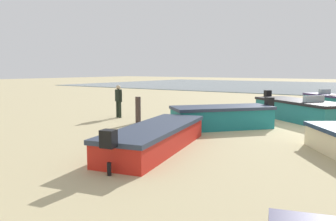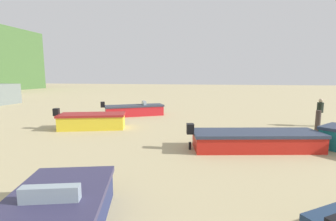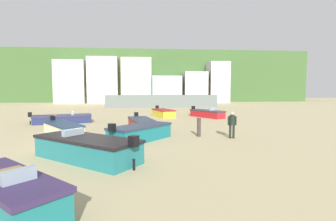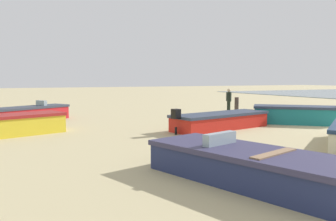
# 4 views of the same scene
# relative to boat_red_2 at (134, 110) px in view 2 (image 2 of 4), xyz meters

# --- Properties ---
(boat_red_2) EXTENTS (3.26, 4.34, 1.11)m
(boat_red_2) POSITION_rel_boat_red_2_xyz_m (0.00, 0.00, 0.00)
(boat_red_2) COLOR red
(boat_red_2) RESTS_ON ground
(boat_yellow_5) EXTENTS (2.50, 3.90, 1.16)m
(boat_yellow_5) POSITION_rel_boat_red_2_xyz_m (-4.68, 0.76, 0.02)
(boat_yellow_5) COLOR gold
(boat_yellow_5) RESTS_ON ground
(boat_red_7) EXTENTS (2.57, 5.33, 1.05)m
(boat_red_7) POSITION_rel_boat_red_2_xyz_m (-6.82, -7.58, -0.04)
(boat_red_7) COLOR red
(boat_red_7) RESTS_ON ground
(mooring_post_near_water) EXTENTS (0.24, 0.24, 1.18)m
(mooring_post_near_water) POSITION_rel_boat_red_2_xyz_m (-3.25, -11.09, 0.18)
(mooring_post_near_water) COLOR #3E312D
(mooring_post_near_water) RESTS_ON ground
(beach_walker_foreground) EXTENTS (0.54, 0.40, 1.62)m
(beach_walker_foreground) POSITION_rel_boat_red_2_xyz_m (-1.38, -11.86, 0.54)
(beach_walker_foreground) COLOR black
(beach_walker_foreground) RESTS_ON ground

